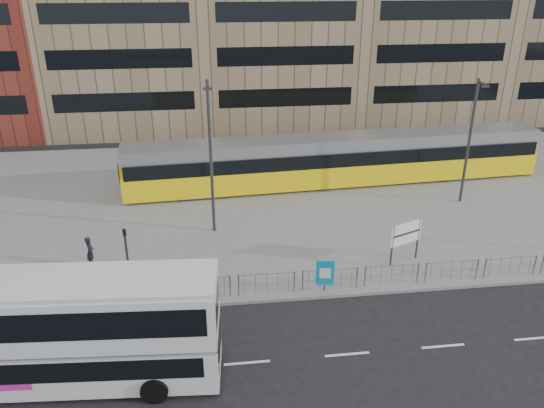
{
  "coord_description": "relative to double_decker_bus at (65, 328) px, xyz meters",
  "views": [
    {
      "loc": [
        -3.06,
        -20.33,
        14.02
      ],
      "look_at": [
        0.24,
        6.0,
        2.25
      ],
      "focal_mm": 35.0,
      "sensor_mm": 36.0,
      "label": 1
    }
  ],
  "objects": [
    {
      "name": "traffic_light_west",
      "position": [
        1.38,
        5.93,
        -0.22
      ],
      "size": [
        0.2,
        0.23,
        3.1
      ],
      "rotation": [
        0.0,
        0.0,
        0.22
      ],
      "color": "#2D2D30",
      "rests_on": "plaza"
    },
    {
      "name": "lamp_post_west",
      "position": [
        5.48,
        11.45,
        2.52
      ],
      "size": [
        0.45,
        1.04,
        8.68
      ],
      "color": "#2D2D30",
      "rests_on": "plaza"
    },
    {
      "name": "pedestrian",
      "position": [
        -0.82,
        8.21,
        -1.37
      ],
      "size": [
        0.53,
        0.68,
        1.65
      ],
      "primitive_type": "imported",
      "rotation": [
        0.0,
        0.0,
        1.81
      ],
      "color": "black",
      "rests_on": "plaza"
    },
    {
      "name": "ad_panel",
      "position": [
        10.46,
        4.51,
        -1.26
      ],
      "size": [
        0.85,
        0.2,
        1.6
      ],
      "rotation": [
        0.0,
        0.0,
        -0.16
      ],
      "color": "#2D2D30",
      "rests_on": "plaza"
    },
    {
      "name": "double_decker_bus",
      "position": [
        0.0,
        0.0,
        0.0
      ],
      "size": [
        11.0,
        3.34,
        4.34
      ],
      "rotation": [
        0.0,
        0.0,
        -0.07
      ],
      "color": "silver",
      "rests_on": "ground"
    },
    {
      "name": "lamp_post_east",
      "position": [
        21.53,
        13.7,
        2.15
      ],
      "size": [
        0.45,
        1.04,
        7.96
      ],
      "color": "#2D2D30",
      "rests_on": "plaza"
    },
    {
      "name": "plaza",
      "position": [
        8.44,
        16.12,
        -2.27
      ],
      "size": [
        64.0,
        24.0,
        0.15
      ],
      "primitive_type": "cube",
      "color": "slate",
      "rests_on": "ground"
    },
    {
      "name": "tram",
      "position": [
        14.24,
        17.92,
        -0.47
      ],
      "size": [
        29.31,
        4.63,
        3.44
      ],
      "rotation": [
        0.0,
        0.0,
        0.06
      ],
      "color": "yellow",
      "rests_on": "plaza"
    },
    {
      "name": "road_markings",
      "position": [
        9.44,
        0.12,
        -2.34
      ],
      "size": [
        62.0,
        0.12,
        0.01
      ],
      "primitive_type": "cube",
      "color": "white",
      "rests_on": "ground"
    },
    {
      "name": "ground",
      "position": [
        8.44,
        4.12,
        -2.35
      ],
      "size": [
        120.0,
        120.0,
        0.0
      ],
      "primitive_type": "plane",
      "color": "black",
      "rests_on": "ground"
    },
    {
      "name": "station_sign",
      "position": [
        15.09,
        6.64,
        -0.64
      ],
      "size": [
        1.82,
        0.84,
        2.24
      ],
      "rotation": [
        0.0,
        0.0,
        0.4
      ],
      "color": "#2D2D30",
      "rests_on": "plaza"
    },
    {
      "name": "kerb",
      "position": [
        8.44,
        4.17,
        -2.27
      ],
      "size": [
        64.0,
        0.25,
        0.17
      ],
      "primitive_type": "cube",
      "color": "gray",
      "rests_on": "ground"
    },
    {
      "name": "pedestrian_barrier",
      "position": [
        10.44,
        4.62,
        -1.36
      ],
      "size": [
        32.07,
        0.07,
        1.1
      ],
      "color": "gray",
      "rests_on": "plaza"
    }
  ]
}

